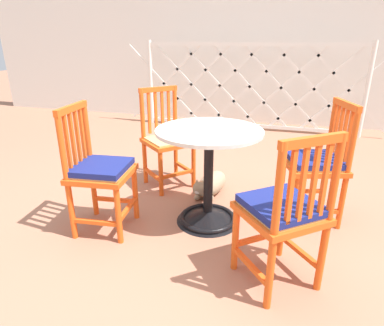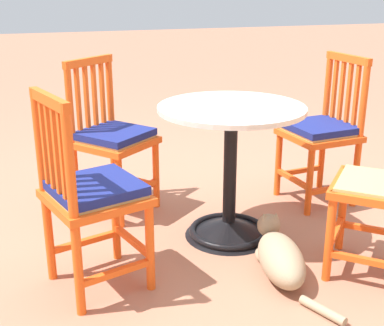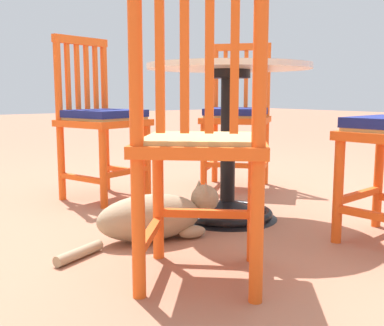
# 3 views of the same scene
# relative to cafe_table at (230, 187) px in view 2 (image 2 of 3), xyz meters

# --- Properties ---
(ground_plane) EXTENTS (24.00, 24.00, 0.00)m
(ground_plane) POSITION_rel_cafe_table_xyz_m (-0.03, -0.18, -0.28)
(ground_plane) COLOR #A36B51
(cafe_table) EXTENTS (0.76, 0.76, 0.73)m
(cafe_table) POSITION_rel_cafe_table_xyz_m (0.00, 0.00, 0.00)
(cafe_table) COLOR black
(cafe_table) RESTS_ON ground_plane
(orange_chair_by_planter) EXTENTS (0.44, 0.44, 0.91)m
(orange_chair_by_planter) POSITION_rel_cafe_table_xyz_m (-0.72, -0.30, 0.16)
(orange_chair_by_planter) COLOR #EA5619
(orange_chair_by_planter) RESTS_ON ground_plane
(orange_chair_at_corner) EXTENTS (0.56, 0.56, 0.91)m
(orange_chair_at_corner) POSITION_rel_cafe_table_xyz_m (0.54, -0.54, 0.16)
(orange_chair_at_corner) COLOR #EA5619
(orange_chair_at_corner) RESTS_ON ground_plane
(orange_chair_near_fence) EXTENTS (0.50, 0.50, 0.91)m
(orange_chair_near_fence) POSITION_rel_cafe_table_xyz_m (0.76, 0.29, 0.16)
(orange_chair_near_fence) COLOR #EA5619
(orange_chair_near_fence) RESTS_ON ground_plane
(tabby_cat) EXTENTS (0.28, 0.75, 0.23)m
(tabby_cat) POSITION_rel_cafe_table_xyz_m (-0.09, 0.44, -0.19)
(tabby_cat) COLOR #9E896B
(tabby_cat) RESTS_ON ground_plane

